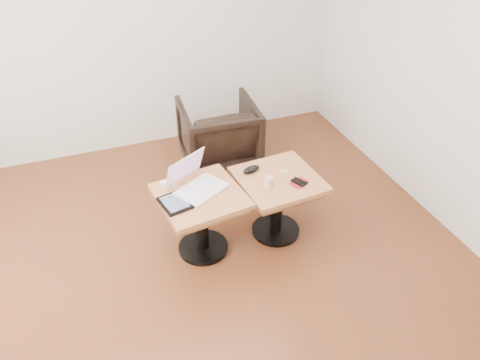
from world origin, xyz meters
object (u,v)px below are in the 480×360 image
object	(u,v)px
side_table_right	(278,192)
striped_cup	(269,182)
laptop	(196,182)
armchair	(219,135)
side_table_left	(201,209)

from	to	relation	value
side_table_right	striped_cup	size ratio (longest dim) A/B	7.60
laptop	armchair	size ratio (longest dim) A/B	0.65
side_table_right	striped_cup	distance (m)	0.23
laptop	striped_cup	xyz separation A→B (m)	(0.52, -0.18, -0.01)
armchair	side_table_right	bearing A→B (deg)	99.38
side_table_left	striped_cup	distance (m)	0.56
side_table_left	armchair	xyz separation A→B (m)	(0.53, 1.16, -0.08)
side_table_left	side_table_right	size ratio (longest dim) A/B	1.05
side_table_right	striped_cup	xyz separation A→B (m)	(-0.12, -0.08, 0.18)
laptop	side_table_right	bearing A→B (deg)	-38.24
side_table_right	laptop	size ratio (longest dim) A/B	1.37
laptop	striped_cup	size ratio (longest dim) A/B	5.54
side_table_right	striped_cup	world-z (taller)	striped_cup
laptop	armchair	distance (m)	1.23
side_table_left	armchair	bearing A→B (deg)	58.01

